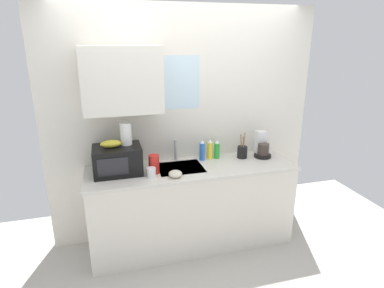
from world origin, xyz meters
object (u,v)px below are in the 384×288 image
paper_towel_roll (126,134)px  mug_white (151,172)px  cereal_canister (154,164)px  utensil_crock (242,152)px  dish_soap_bottle_green (217,150)px  dish_soap_bottle_blue (202,151)px  dish_soap_bottle_yellow (210,150)px  small_bowl (175,174)px  coffee_maker (262,147)px  banana_bunch (111,144)px  microwave (117,160)px

paper_towel_roll → mug_white: (0.20, -0.24, -0.33)m
cereal_canister → utensil_crock: size_ratio=0.65×
dish_soap_bottle_green → mug_white: 0.84m
dish_soap_bottle_blue → utensil_crock: 0.45m
dish_soap_bottle_yellow → small_bowl: (-0.48, -0.39, -0.07)m
dish_soap_bottle_yellow → mug_white: dish_soap_bottle_yellow is taller
coffee_maker → utensil_crock: 0.23m
banana_bunch → small_bowl: (0.57, -0.25, -0.27)m
banana_bunch → paper_towel_roll: size_ratio=0.91×
banana_bunch → dish_soap_bottle_yellow: (1.05, 0.14, -0.20)m
paper_towel_roll → small_bowl: 0.62m
microwave → paper_towel_roll: paper_towel_roll is taller
mug_white → paper_towel_roll: bearing=129.8°
paper_towel_roll → coffee_maker: size_ratio=0.79×
dish_soap_bottle_green → cereal_canister: bearing=-162.2°
paper_towel_roll → cereal_canister: size_ratio=1.18×
microwave → dish_soap_bottle_green: size_ratio=2.22×
dish_soap_bottle_blue → small_bowl: (-0.38, -0.37, -0.07)m
small_bowl → paper_towel_roll: bearing=144.5°
microwave → small_bowl: size_ratio=3.54×
cereal_canister → mug_white: 0.11m
mug_white → small_bowl: bearing=-15.3°
dish_soap_bottle_blue → cereal_canister: dish_soap_bottle_blue is taller
paper_towel_roll → dish_soap_bottle_green: 1.02m
dish_soap_bottle_blue → dish_soap_bottle_green: size_ratio=1.10×
coffee_maker → dish_soap_bottle_blue: size_ratio=1.23×
dish_soap_bottle_yellow → utensil_crock: size_ratio=0.76×
cereal_canister → coffee_maker: bearing=7.3°
coffee_maker → mug_white: 1.30m
dish_soap_bottle_blue → cereal_canister: (-0.56, -0.22, -0.01)m
banana_bunch → mug_white: (0.35, -0.19, -0.26)m
coffee_maker → mug_white: (-1.28, -0.25, -0.06)m
dish_soap_bottle_green → cereal_canister: (-0.73, -0.24, -0.00)m
paper_towel_roll → utensil_crock: paper_towel_roll is taller
coffee_maker → dish_soap_bottle_yellow: size_ratio=1.28×
dish_soap_bottle_yellow → small_bowl: 0.62m
dish_soap_bottle_blue → utensil_crock: (0.45, -0.05, -0.04)m
banana_bunch → paper_towel_roll: 0.18m
mug_white → utensil_crock: size_ratio=0.33×
microwave → coffee_maker: coffee_maker is taller
banana_bunch → small_bowl: bearing=-23.7°
dish_soap_bottle_green → utensil_crock: (0.27, -0.07, -0.03)m
dish_soap_bottle_yellow → dish_soap_bottle_green: size_ratio=1.05×
coffee_maker → microwave: bearing=-177.8°
microwave → coffee_maker: 1.58m
banana_bunch → dish_soap_bottle_green: 1.15m
coffee_maker → cereal_canister: (-1.24, -0.16, -0.01)m
paper_towel_roll → small_bowl: bearing=-35.5°
banana_bunch → dish_soap_bottle_blue: banana_bunch is taller
small_bowl → coffee_maker: bearing=16.3°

